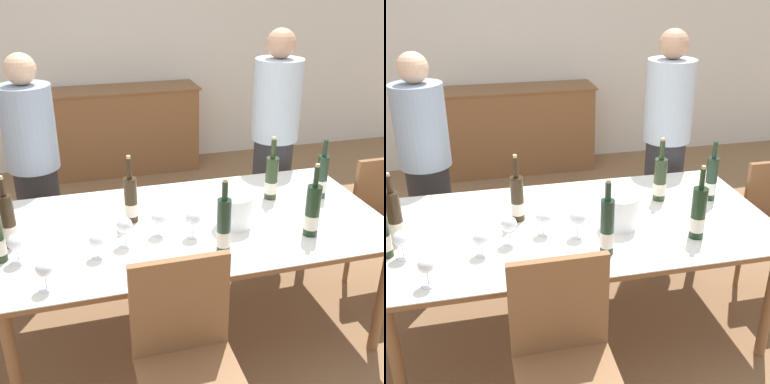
% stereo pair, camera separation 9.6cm
% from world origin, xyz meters
% --- Properties ---
extents(ground_plane, '(12.00, 12.00, 0.00)m').
position_xyz_m(ground_plane, '(0.00, 0.00, 0.00)').
color(ground_plane, olive).
extents(back_wall, '(8.00, 0.10, 2.80)m').
position_xyz_m(back_wall, '(0.00, 2.93, 1.40)').
color(back_wall, silver).
rests_on(back_wall, ground_plane).
extents(sideboard_cabinet, '(1.59, 0.46, 0.89)m').
position_xyz_m(sideboard_cabinet, '(-0.04, 2.64, 0.44)').
color(sideboard_cabinet, brown).
rests_on(sideboard_cabinet, ground_plane).
extents(dining_table, '(2.09, 1.07, 0.73)m').
position_xyz_m(dining_table, '(0.00, 0.00, 0.67)').
color(dining_table, brown).
rests_on(dining_table, ground_plane).
extents(ice_bucket, '(0.20, 0.20, 0.18)m').
position_xyz_m(ice_bucket, '(0.21, -0.09, 0.82)').
color(ice_bucket, white).
rests_on(ice_bucket, dining_table).
extents(wine_bottle_0, '(0.08, 0.08, 0.38)m').
position_xyz_m(wine_bottle_0, '(0.53, 0.17, 0.85)').
color(wine_bottle_0, '#28381E').
rests_on(wine_bottle_0, dining_table).
extents(wine_bottle_1, '(0.07, 0.07, 0.38)m').
position_xyz_m(wine_bottle_1, '(-0.31, 0.10, 0.85)').
color(wine_bottle_1, '#332314').
rests_on(wine_bottle_1, dining_table).
extents(wine_bottle_3, '(0.07, 0.07, 0.37)m').
position_xyz_m(wine_bottle_3, '(-0.93, 0.00, 0.86)').
color(wine_bottle_3, '#332314').
rests_on(wine_bottle_3, dining_table).
extents(wine_bottle_4, '(0.07, 0.07, 0.39)m').
position_xyz_m(wine_bottle_4, '(0.06, -0.34, 0.86)').
color(wine_bottle_4, '#1E3323').
rests_on(wine_bottle_4, dining_table).
extents(wine_bottle_5, '(0.07, 0.07, 0.36)m').
position_xyz_m(wine_bottle_5, '(0.83, 0.11, 0.85)').
color(wine_bottle_5, '#1E3323').
rests_on(wine_bottle_5, dining_table).
extents(wine_bottle_6, '(0.08, 0.08, 0.39)m').
position_xyz_m(wine_bottle_6, '(0.55, -0.29, 0.86)').
color(wine_bottle_6, black).
rests_on(wine_bottle_6, dining_table).
extents(wine_glass_0, '(0.08, 0.08, 0.13)m').
position_xyz_m(wine_glass_0, '(-0.52, -0.22, 0.81)').
color(wine_glass_0, white).
rests_on(wine_glass_0, dining_table).
extents(wine_glass_1, '(0.08, 0.08, 0.14)m').
position_xyz_m(wine_glass_1, '(-0.89, -0.16, 0.82)').
color(wine_glass_1, white).
rests_on(wine_glass_1, dining_table).
extents(wine_glass_2, '(0.08, 0.08, 0.15)m').
position_xyz_m(wine_glass_2, '(-0.38, -0.15, 0.83)').
color(wine_glass_2, white).
rests_on(wine_glass_2, dining_table).
extents(wine_glass_3, '(0.07, 0.07, 0.14)m').
position_xyz_m(wine_glass_3, '(-0.76, -0.42, 0.82)').
color(wine_glass_3, white).
rests_on(wine_glass_3, dining_table).
extents(wine_glass_4, '(0.08, 0.08, 0.14)m').
position_xyz_m(wine_glass_4, '(-0.20, -0.09, 0.82)').
color(wine_glass_4, white).
rests_on(wine_glass_4, dining_table).
extents(wine_glass_5, '(0.08, 0.08, 0.15)m').
position_xyz_m(wine_glass_5, '(-0.04, -0.15, 0.83)').
color(wine_glass_5, white).
rests_on(wine_glass_5, dining_table).
extents(chair_near_front, '(0.42, 0.42, 0.94)m').
position_xyz_m(chair_near_front, '(-0.23, -0.76, 0.54)').
color(chair_near_front, brown).
rests_on(chair_near_front, ground_plane).
extents(person_host, '(0.33, 0.33, 1.53)m').
position_xyz_m(person_host, '(-0.83, 0.84, 0.76)').
color(person_host, '#262628').
rests_on(person_host, ground_plane).
extents(person_guest_left, '(0.33, 0.33, 1.63)m').
position_xyz_m(person_guest_left, '(0.82, 0.78, 0.82)').
color(person_guest_left, '#2D2D33').
rests_on(person_guest_left, ground_plane).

